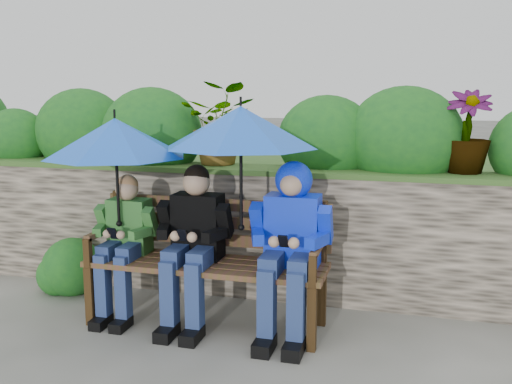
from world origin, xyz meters
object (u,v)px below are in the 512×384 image
(boy_middle, at_px, (193,238))
(umbrella_left, at_px, (115,138))
(umbrella_right, at_px, (241,127))
(boy_right, at_px, (290,235))
(park_bench, at_px, (209,253))
(boy_left, at_px, (124,238))

(boy_middle, xyz_separation_m, umbrella_left, (-0.55, -0.02, 0.68))
(umbrella_left, distance_m, umbrella_right, 0.90)
(boy_middle, relative_size, umbrella_right, 1.10)
(boy_right, bearing_deg, park_bench, 173.27)
(park_bench, bearing_deg, boy_middle, -137.87)
(boy_middle, bearing_deg, park_bench, 42.13)
(boy_middle, bearing_deg, umbrella_left, -178.02)
(boy_left, height_order, umbrella_right, umbrella_right)
(boy_middle, relative_size, umbrella_left, 1.12)
(park_bench, relative_size, boy_middle, 1.49)
(boy_right, bearing_deg, umbrella_right, 177.99)
(boy_right, distance_m, umbrella_right, 0.78)
(boy_middle, height_order, boy_right, boy_right)
(boy_right, height_order, umbrella_right, umbrella_right)
(boy_middle, height_order, umbrella_left, umbrella_left)
(boy_left, bearing_deg, boy_middle, -1.00)
(boy_left, xyz_separation_m, umbrella_right, (0.88, 0.01, 0.81))
(boy_left, distance_m, umbrella_right, 1.19)
(boy_middle, xyz_separation_m, boy_right, (0.68, 0.01, 0.06))
(boy_left, height_order, boy_middle, boy_middle)
(park_bench, bearing_deg, umbrella_right, -12.88)
(boy_left, relative_size, umbrella_right, 1.01)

